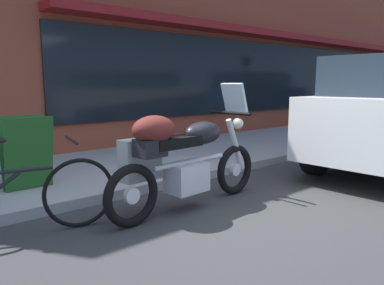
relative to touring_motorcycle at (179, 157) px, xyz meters
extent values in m
plane|color=#333333|center=(0.24, -0.46, -0.60)|extent=(80.00, 80.00, 0.00)
cube|color=brown|center=(8.11, 3.67, 3.06)|extent=(23.75, 0.35, 7.31)
cube|color=black|center=(8.11, 3.46, 0.95)|extent=(16.63, 0.06, 1.80)
cube|color=maroon|center=(8.11, 3.24, 2.05)|extent=(16.63, 0.60, 0.16)
cube|color=#979797|center=(9.24, 2.12, -0.54)|extent=(30.00, 2.75, 0.12)
torus|color=black|center=(0.92, 0.03, -0.29)|extent=(0.63, 0.13, 0.63)
cylinder|color=silver|center=(0.92, 0.03, -0.29)|extent=(0.16, 0.07, 0.16)
torus|color=black|center=(-0.65, -0.08, -0.29)|extent=(0.63, 0.13, 0.63)
cylinder|color=silver|center=(-0.65, -0.08, -0.29)|extent=(0.16, 0.07, 0.16)
cube|color=silver|center=(0.08, -0.03, -0.24)|extent=(0.46, 0.33, 0.32)
cylinder|color=silver|center=(0.13, -0.03, -0.07)|extent=(1.02, 0.13, 0.06)
ellipsoid|color=black|center=(0.33, -0.01, 0.23)|extent=(0.54, 0.31, 0.26)
cube|color=black|center=(-0.09, -0.04, 0.17)|extent=(0.61, 0.28, 0.11)
cube|color=black|center=(-0.42, -0.06, 0.15)|extent=(0.29, 0.24, 0.18)
cylinder|color=silver|center=(0.92, 0.03, 0.03)|extent=(0.35, 0.09, 0.67)
cylinder|color=black|center=(0.80, 0.02, 0.43)|extent=(0.08, 0.62, 0.04)
cube|color=silver|center=(0.88, 0.02, 0.61)|extent=(0.17, 0.33, 0.35)
sphere|color=#EAEACC|center=(0.96, 0.03, 0.29)|extent=(0.14, 0.14, 0.14)
cube|color=#B3B3B3|center=(-0.38, 0.18, -0.01)|extent=(0.45, 0.23, 0.44)
cube|color=black|center=(-0.38, 0.29, -0.01)|extent=(0.37, 0.04, 0.03)
ellipsoid|color=#591E19|center=(-0.37, -0.06, 0.33)|extent=(0.50, 0.35, 0.28)
torus|color=black|center=(-1.04, 0.25, -0.26)|extent=(0.68, 0.18, 0.68)
cylinder|color=black|center=(-1.54, 0.35, 0.02)|extent=(0.56, 0.15, 0.04)
cylinder|color=black|center=(-1.09, 0.26, 0.26)|extent=(0.12, 0.48, 0.03)
cylinder|color=black|center=(2.62, -0.08, -0.27)|extent=(0.67, 0.25, 0.66)
cube|color=#1E511E|center=(-1.12, 1.43, -0.04)|extent=(0.55, 0.18, 0.88)
cube|color=#1E511E|center=(-1.12, 1.65, -0.04)|extent=(0.55, 0.18, 0.88)
camera|label=1|loc=(-2.45, -3.08, 0.79)|focal=34.69mm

